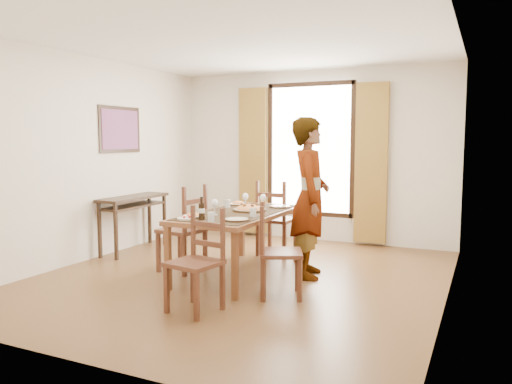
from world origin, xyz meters
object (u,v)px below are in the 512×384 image
at_px(dining_table, 239,217).
at_px(console_table, 133,204).
at_px(pasta_platter, 249,207).
at_px(man, 310,198).

bearing_deg(dining_table, console_table, 165.99).
relative_size(dining_table, pasta_platter, 4.69).
bearing_deg(console_table, dining_table, -14.01).
xyz_separation_m(console_table, man, (2.73, -0.20, 0.25)).
height_order(dining_table, pasta_platter, pasta_platter).
bearing_deg(man, dining_table, 92.90).
bearing_deg(dining_table, man, 20.28).
bearing_deg(man, console_table, 68.50).
bearing_deg(pasta_platter, dining_table, -124.53).
height_order(console_table, man, man).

